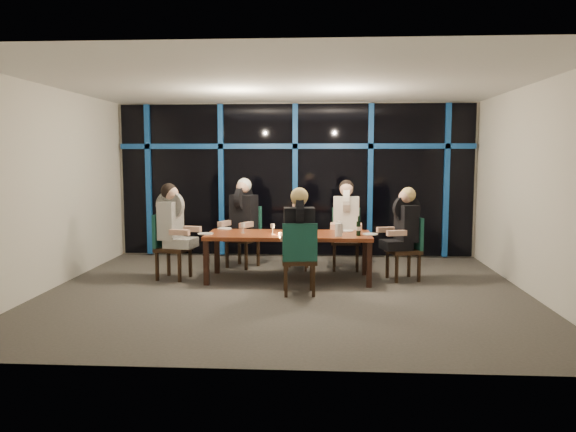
# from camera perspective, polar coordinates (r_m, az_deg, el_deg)

# --- Properties ---
(room) EXTENTS (7.04, 7.00, 3.02)m
(room) POSITION_cam_1_polar(r_m,az_deg,el_deg) (8.03, -0.26, 6.47)
(room) COLOR #4E4A45
(room) RESTS_ON ground
(window_wall) EXTENTS (6.86, 0.43, 2.94)m
(window_wall) POSITION_cam_1_polar(r_m,az_deg,el_deg) (10.96, 0.80, 3.91)
(window_wall) COLOR black
(window_wall) RESTS_ON ground
(dining_table) EXTENTS (2.60, 1.00, 0.75)m
(dining_table) POSITION_cam_1_polar(r_m,az_deg,el_deg) (8.92, 0.08, -2.21)
(dining_table) COLOR brown
(dining_table) RESTS_ON ground
(chair_far_left) EXTENTS (0.66, 0.66, 1.08)m
(chair_far_left) POSITION_cam_1_polar(r_m,az_deg,el_deg) (10.08, -4.34, -1.72)
(chair_far_left) COLOR black
(chair_far_left) RESTS_ON ground
(chair_far_mid) EXTENTS (0.42, 0.42, 0.85)m
(chair_far_mid) POSITION_cam_1_polar(r_m,az_deg,el_deg) (9.84, 1.03, -2.63)
(chair_far_mid) COLOR black
(chair_far_mid) RESTS_ON ground
(chair_far_right) EXTENTS (0.51, 0.51, 1.07)m
(chair_far_right) POSITION_cam_1_polar(r_m,az_deg,el_deg) (9.88, 5.90, -1.94)
(chair_far_right) COLOR black
(chair_far_right) RESTS_ON ground
(chair_end_left) EXTENTS (0.58, 0.58, 1.05)m
(chair_end_left) POSITION_cam_1_polar(r_m,az_deg,el_deg) (9.23, -12.08, -2.66)
(chair_end_left) COLOR black
(chair_end_left) RESTS_ON ground
(chair_end_right) EXTENTS (0.58, 0.58, 1.01)m
(chair_end_right) POSITION_cam_1_polar(r_m,az_deg,el_deg) (9.15, 12.15, -2.88)
(chair_end_right) COLOR black
(chair_end_right) RESTS_ON ground
(chair_near_mid) EXTENTS (0.53, 0.53, 1.05)m
(chair_near_mid) POSITION_cam_1_polar(r_m,az_deg,el_deg) (7.95, 1.17, -3.97)
(chair_near_mid) COLOR black
(chair_near_mid) RESTS_ON ground
(diner_far_left) EXTENTS (0.68, 0.74, 1.05)m
(diner_far_left) POSITION_cam_1_polar(r_m,az_deg,el_deg) (9.95, -4.64, 0.65)
(diner_far_left) COLOR black
(diner_far_left) RESTS_ON ground
(diner_far_mid) EXTENTS (0.44, 0.54, 0.83)m
(diner_far_mid) POSITION_cam_1_polar(r_m,az_deg,el_deg) (9.72, 0.99, -0.70)
(diner_far_mid) COLOR black
(diner_far_mid) RESTS_ON ground
(diner_far_right) EXTENTS (0.54, 0.67, 1.04)m
(diner_far_right) POSITION_cam_1_polar(r_m,az_deg,el_deg) (9.74, 5.93, 0.43)
(diner_far_right) COLOR silver
(diner_far_right) RESTS_ON ground
(diner_end_left) EXTENTS (0.70, 0.58, 1.02)m
(diner_end_left) POSITION_cam_1_polar(r_m,az_deg,el_deg) (9.14, -11.64, -0.11)
(diner_end_left) COLOR black
(diner_end_left) RESTS_ON ground
(diner_end_right) EXTENTS (0.68, 0.59, 0.99)m
(diner_end_right) POSITION_cam_1_polar(r_m,az_deg,el_deg) (9.06, 11.72, -0.41)
(diner_end_right) COLOR black
(diner_end_right) RESTS_ON ground
(diner_near_mid) EXTENTS (0.55, 0.67, 1.02)m
(diner_near_mid) POSITION_cam_1_polar(r_m,az_deg,el_deg) (7.97, 1.13, -0.93)
(diner_near_mid) COLOR black
(diner_near_mid) RESTS_ON ground
(plate_far_left) EXTENTS (0.24, 0.24, 0.01)m
(plate_far_left) POSITION_cam_1_polar(r_m,az_deg,el_deg) (9.51, -6.49, -1.27)
(plate_far_left) COLOR white
(plate_far_left) RESTS_ON dining_table
(plate_far_mid) EXTENTS (0.24, 0.24, 0.01)m
(plate_far_mid) POSITION_cam_1_polar(r_m,az_deg,el_deg) (9.17, 0.61, -1.51)
(plate_far_mid) COLOR white
(plate_far_mid) RESTS_ON dining_table
(plate_far_right) EXTENTS (0.24, 0.24, 0.01)m
(plate_far_right) POSITION_cam_1_polar(r_m,az_deg,el_deg) (9.21, 5.92, -1.51)
(plate_far_right) COLOR white
(plate_far_right) RESTS_ON dining_table
(plate_end_left) EXTENTS (0.24, 0.24, 0.01)m
(plate_end_left) POSITION_cam_1_polar(r_m,az_deg,el_deg) (8.92, -8.22, -1.79)
(plate_end_left) COLOR white
(plate_end_left) RESTS_ON dining_table
(plate_end_right) EXTENTS (0.24, 0.24, 0.01)m
(plate_end_right) POSITION_cam_1_polar(r_m,az_deg,el_deg) (8.88, 8.34, -1.83)
(plate_end_right) COLOR white
(plate_end_right) RESTS_ON dining_table
(plate_near_mid) EXTENTS (0.24, 0.24, 0.01)m
(plate_near_mid) POSITION_cam_1_polar(r_m,az_deg,el_deg) (8.56, 0.91, -2.05)
(plate_near_mid) COLOR white
(plate_near_mid) RESTS_ON dining_table
(wine_bottle) EXTENTS (0.07, 0.07, 0.30)m
(wine_bottle) POSITION_cam_1_polar(r_m,az_deg,el_deg) (8.72, 7.17, -1.23)
(wine_bottle) COLOR black
(wine_bottle) RESTS_ON dining_table
(water_pitcher) EXTENTS (0.13, 0.11, 0.20)m
(water_pitcher) POSITION_cam_1_polar(r_m,az_deg,el_deg) (8.62, 5.17, -1.40)
(water_pitcher) COLOR white
(water_pitcher) RESTS_ON dining_table
(tea_light) EXTENTS (0.05, 0.05, 0.03)m
(tea_light) POSITION_cam_1_polar(r_m,az_deg,el_deg) (8.77, -0.82, -1.81)
(tea_light) COLOR #FFA14C
(tea_light) RESTS_ON dining_table
(wine_glass_a) EXTENTS (0.06, 0.06, 0.17)m
(wine_glass_a) POSITION_cam_1_polar(r_m,az_deg,el_deg) (8.80, -1.58, -1.09)
(wine_glass_a) COLOR silver
(wine_glass_a) RESTS_ON dining_table
(wine_glass_b) EXTENTS (0.07, 0.07, 0.17)m
(wine_glass_b) POSITION_cam_1_polar(r_m,az_deg,el_deg) (9.01, 1.17, -0.89)
(wine_glass_b) COLOR silver
(wine_glass_b) RESTS_ON dining_table
(wine_glass_c) EXTENTS (0.06, 0.06, 0.16)m
(wine_glass_c) POSITION_cam_1_polar(r_m,az_deg,el_deg) (8.74, 2.73, -1.16)
(wine_glass_c) COLOR white
(wine_glass_c) RESTS_ON dining_table
(wine_glass_d) EXTENTS (0.06, 0.06, 0.16)m
(wine_glass_d) POSITION_cam_1_polar(r_m,az_deg,el_deg) (8.98, -4.59, -0.98)
(wine_glass_d) COLOR silver
(wine_glass_d) RESTS_ON dining_table
(wine_glass_e) EXTENTS (0.07, 0.07, 0.18)m
(wine_glass_e) POSITION_cam_1_polar(r_m,az_deg,el_deg) (9.07, 5.25, -0.84)
(wine_glass_e) COLOR silver
(wine_glass_e) RESTS_ON dining_table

